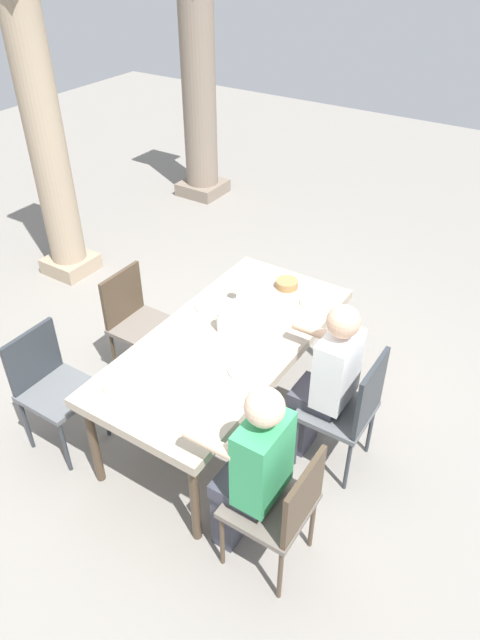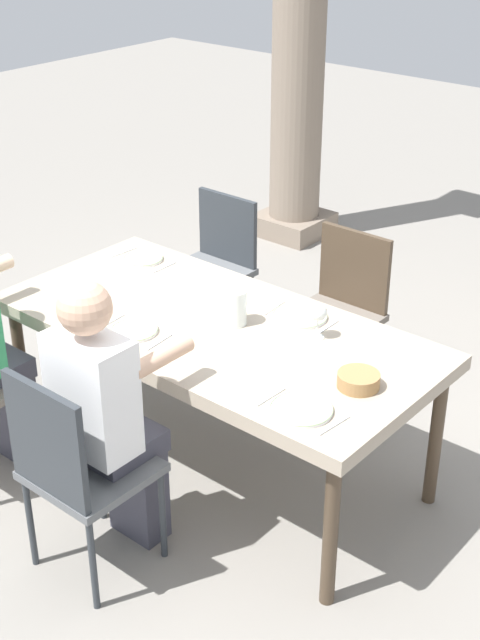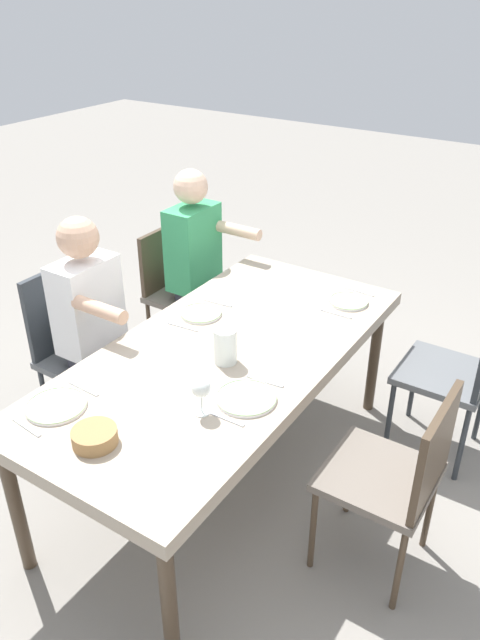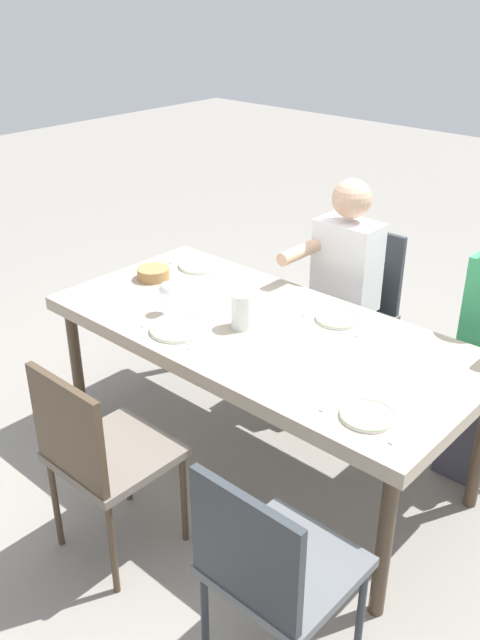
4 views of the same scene
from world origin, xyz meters
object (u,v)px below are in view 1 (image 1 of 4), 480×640
at_px(stone_column_far, 199,90).
at_px(plate_0, 119,385).
at_px(chair_mid_north, 136,318).
at_px(diner_woman_green, 252,470).
at_px(dining_table, 226,345).
at_px(chair_mid_south, 350,407).
at_px(chair_west_south, 282,505).
at_px(plate_1, 244,370).
at_px(diner_man_white, 326,379).
at_px(plate_2, 213,306).
at_px(chair_west_north, 50,382).
at_px(water_pitcher, 224,322).
at_px(bread_basket, 287,284).
at_px(wine_glass_2, 237,287).
at_px(stone_column_centre, 46,142).
at_px(plate_3, 316,302).

xyz_separation_m(stone_column_far, plate_0, (-4.03, -2.30, -0.56)).
relative_size(chair_mid_north, diner_woman_green, 0.70).
bearing_deg(dining_table, plate_0, 158.98).
height_order(chair_mid_south, stone_column_far, stone_column_far).
height_order(chair_west_south, plate_1, chair_west_south).
xyz_separation_m(diner_man_white, plate_2, (0.18, 1.02, 0.08)).
height_order(chair_west_north, plate_0, chair_west_north).
xyz_separation_m(plate_1, water_pitcher, (0.29, 0.35, 0.07)).
bearing_deg(diner_man_white, water_pitcher, 90.73).
height_order(water_pitcher, bread_basket, water_pitcher).
distance_m(chair_west_south, diner_woman_green, 0.26).
height_order(chair_west_north, wine_glass_2, wine_glass_2).
xyz_separation_m(stone_column_centre, plate_3, (-0.18, -2.91, -0.61)).
distance_m(plate_0, bread_basket, 1.57).
distance_m(chair_mid_north, chair_mid_south, 1.81).
xyz_separation_m(chair_mid_south, stone_column_far, (3.20, 3.50, 0.79)).
bearing_deg(plate_3, plate_0, 157.53).
bearing_deg(dining_table, water_pitcher, 41.33).
xyz_separation_m(chair_west_south, stone_column_centre, (1.70, 3.49, 0.85)).
bearing_deg(chair_mid_south, chair_mid_north, 90.00).
height_order(diner_man_white, bread_basket, diner_man_white).
bearing_deg(plate_0, stone_column_centre, 54.46).
height_order(wine_glass_2, plate_3, wine_glass_2).
bearing_deg(plate_2, water_pitcher, -129.35).
bearing_deg(stone_column_far, chair_west_north, -157.50).
relative_size(plate_0, plate_3, 0.84).
bearing_deg(stone_column_far, bread_basket, -133.43).
distance_m(chair_west_north, wine_glass_2, 1.46).
bearing_deg(stone_column_far, chair_mid_north, -152.17).
relative_size(plate_2, plate_3, 1.03).
xyz_separation_m(chair_west_north, chair_mid_south, (0.88, -1.81, 0.01)).
height_order(diner_man_white, stone_column_centre, stone_column_centre).
bearing_deg(plate_2, stone_column_centre, 74.55).
xyz_separation_m(diner_woman_green, stone_column_far, (4.08, 3.30, 0.63)).
xyz_separation_m(chair_west_north, water_pitcher, (0.88, -0.84, 0.30)).
height_order(chair_mid_north, plate_1, chair_mid_north).
xyz_separation_m(chair_west_north, plate_1, (0.59, -1.19, 0.24)).
bearing_deg(chair_west_south, water_pitcher, 47.69).
height_order(chair_mid_south, stone_column_centre, stone_column_centre).
bearing_deg(chair_west_south, dining_table, 48.16).
xyz_separation_m(plate_1, plate_3, (0.94, -0.03, -0.00)).
height_order(chair_west_south, bread_basket, chair_west_south).
relative_size(stone_column_far, bread_basket, 15.89).
bearing_deg(chair_mid_south, water_pitcher, 90.41).
bearing_deg(chair_mid_south, wine_glass_2, 72.29).
distance_m(chair_mid_north, wine_glass_2, 0.87).
distance_m(chair_west_south, plate_2, 1.62).
bearing_deg(chair_west_north, diner_woman_green, -90.11).
relative_size(chair_west_south, stone_column_centre, 0.32).
xyz_separation_m(chair_mid_north, water_pitcher, (-0.01, -0.84, 0.30)).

